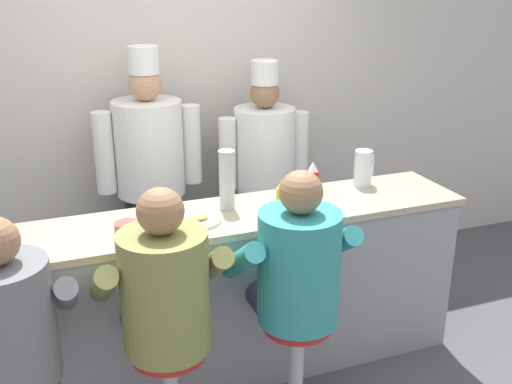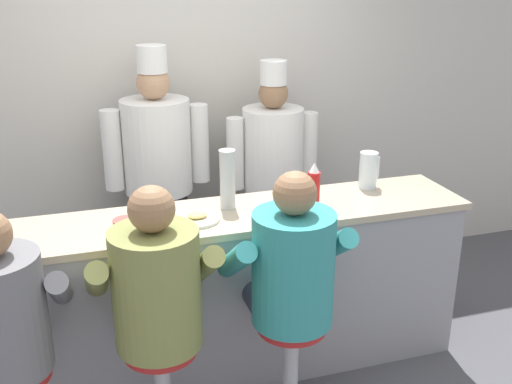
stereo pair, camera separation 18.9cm
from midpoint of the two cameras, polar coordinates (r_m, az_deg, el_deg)
name	(u,v)px [view 2 (the right image)]	position (r m, az deg, el deg)	size (l,w,h in m)	color
wall_back	(181,111)	(4.44, -5.92, 7.67)	(10.00, 0.06, 2.70)	beige
diner_counter	(227,293)	(3.60, -1.29, -9.65)	(2.87, 0.56, 1.03)	gray
ketchup_bottle_red	(314,186)	(3.47, 7.08, 0.57)	(0.07, 0.07, 0.26)	red
mustard_bottle_yellow	(281,201)	(3.29, 4.01, -0.83)	(0.06, 0.06, 0.22)	yellow
hot_sauce_bottle_orange	(307,200)	(3.42, 6.43, -0.79)	(0.03, 0.03, 0.13)	orange
water_pitcher_clear	(368,170)	(3.82, 12.05, 2.02)	(0.13, 0.11, 0.23)	silver
breakfast_plate	(197,218)	(3.28, -3.98, -2.54)	(0.25, 0.25, 0.05)	white
cereal_bowl	(126,225)	(3.21, -10.66, -3.10)	(0.13, 0.13, 0.06)	#B24C47
coffee_mug_blue	(296,194)	(3.56, 5.35, -0.18)	(0.13, 0.08, 0.09)	#4C7AB2
cup_stack_steel	(227,179)	(3.39, -1.14, 1.19)	(0.09, 0.09, 0.35)	#B7BABF
diner_seated_grey	(3,321)	(2.88, -21.21, -11.45)	(0.60, 0.59, 1.39)	#B2B5BA
diner_seated_olive	(156,294)	(2.88, -7.62, -9.66)	(0.63, 0.62, 1.43)	#B2B5BA
diner_seated_teal	(290,274)	(3.04, 5.09, -7.82)	(0.63, 0.62, 1.43)	#B2B5BA
cook_in_whites_near	(158,168)	(4.20, -8.03, 2.22)	(0.73, 0.47, 1.86)	#232328
cook_in_whites_far	(273,170)	(4.35, 2.84, 2.12)	(0.68, 0.44, 1.74)	#232328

